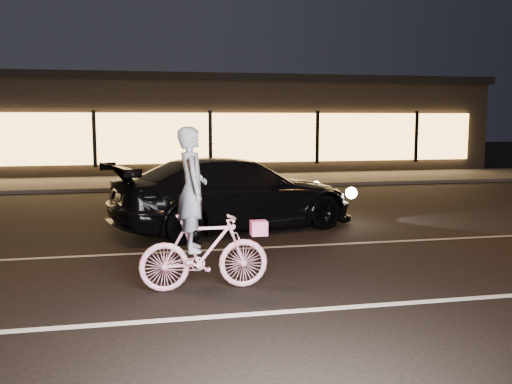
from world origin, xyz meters
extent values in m
plane|color=black|center=(0.00, 0.00, 0.00)|extent=(90.00, 90.00, 0.00)
cube|color=silver|center=(0.00, -1.50, 0.00)|extent=(60.00, 0.12, 0.01)
cube|color=gray|center=(0.00, 2.00, 0.00)|extent=(60.00, 0.10, 0.01)
cube|color=#383533|center=(0.00, 13.00, 0.06)|extent=(30.00, 4.00, 0.12)
cube|color=black|center=(0.00, 19.00, 2.00)|extent=(25.00, 8.00, 4.00)
cube|color=black|center=(0.00, 19.00, 4.05)|extent=(25.40, 8.40, 0.30)
cube|color=#FFB559|center=(0.00, 14.90, 1.60)|extent=(23.00, 0.15, 2.00)
cube|color=black|center=(-4.50, 14.82, 1.60)|extent=(0.15, 0.08, 2.20)
cube|color=black|center=(0.00, 14.82, 1.60)|extent=(0.15, 0.08, 2.20)
cube|color=black|center=(4.50, 14.82, 1.60)|extent=(0.15, 0.08, 2.20)
cube|color=black|center=(9.00, 14.82, 1.60)|extent=(0.15, 0.08, 2.20)
imported|color=#FF4A89|center=(-2.05, -0.37, 0.54)|extent=(1.80, 0.51, 1.08)
imported|color=silver|center=(-2.21, -0.37, 1.41)|extent=(0.41, 0.62, 1.70)
cube|color=#F24BAC|center=(-1.28, -0.37, 0.84)|extent=(0.23, 0.19, 0.21)
imported|color=black|center=(-0.89, 3.88, 0.77)|extent=(5.73, 3.59, 1.55)
sphere|color=#FFF2BF|center=(1.38, 5.29, 0.71)|extent=(0.26, 0.26, 0.26)
sphere|color=#FFF2BF|center=(1.78, 3.93, 0.71)|extent=(0.26, 0.26, 0.26)
camera|label=1|loc=(-2.94, -8.06, 2.36)|focal=40.00mm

